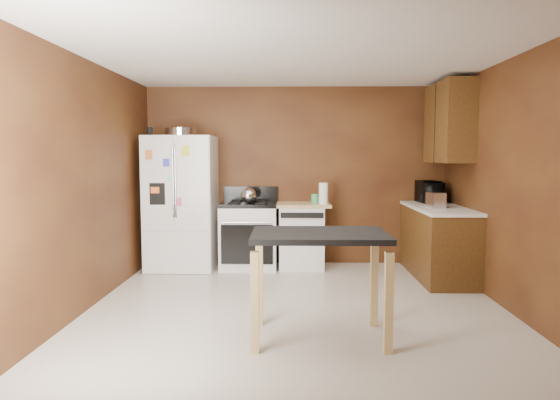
{
  "coord_description": "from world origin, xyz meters",
  "views": [
    {
      "loc": [
        -0.06,
        -4.83,
        1.55
      ],
      "look_at": [
        -0.19,
        0.85,
        1.03
      ],
      "focal_mm": 32.0,
      "sensor_mm": 36.0,
      "label": 1
    }
  ],
  "objects_px": {
    "island": "(319,250)",
    "dishwasher": "(301,235)",
    "refrigerator": "(182,203)",
    "roasting_pan": "(181,132)",
    "pen_cup": "(150,131)",
    "green_canister": "(315,199)",
    "kettle": "(249,196)",
    "paper_towel": "(323,194)",
    "gas_range": "(249,234)",
    "toaster": "(436,200)",
    "microwave": "(430,193)"
  },
  "relations": [
    {
      "from": "roasting_pan",
      "to": "paper_towel",
      "type": "height_order",
      "value": "roasting_pan"
    },
    {
      "from": "kettle",
      "to": "toaster",
      "type": "distance_m",
      "value": 2.4
    },
    {
      "from": "gas_range",
      "to": "dishwasher",
      "type": "height_order",
      "value": "gas_range"
    },
    {
      "from": "toaster",
      "to": "dishwasher",
      "type": "relative_size",
      "value": 0.29
    },
    {
      "from": "pen_cup",
      "to": "toaster",
      "type": "relative_size",
      "value": 0.44
    },
    {
      "from": "paper_towel",
      "to": "green_canister",
      "type": "xyz_separation_m",
      "value": [
        -0.1,
        0.16,
        -0.08
      ]
    },
    {
      "from": "pen_cup",
      "to": "gas_range",
      "type": "xyz_separation_m",
      "value": [
        1.28,
        0.2,
        -1.39
      ]
    },
    {
      "from": "pen_cup",
      "to": "gas_range",
      "type": "relative_size",
      "value": 0.1
    },
    {
      "from": "kettle",
      "to": "dishwasher",
      "type": "relative_size",
      "value": 0.24
    },
    {
      "from": "green_canister",
      "to": "kettle",
      "type": "bearing_deg",
      "value": -168.94
    },
    {
      "from": "green_canister",
      "to": "refrigerator",
      "type": "height_order",
      "value": "refrigerator"
    },
    {
      "from": "roasting_pan",
      "to": "microwave",
      "type": "height_order",
      "value": "roasting_pan"
    },
    {
      "from": "kettle",
      "to": "gas_range",
      "type": "xyz_separation_m",
      "value": [
        -0.01,
        0.13,
        -0.54
      ]
    },
    {
      "from": "paper_towel",
      "to": "refrigerator",
      "type": "distance_m",
      "value": 1.92
    },
    {
      "from": "dishwasher",
      "to": "gas_range",
      "type": "bearing_deg",
      "value": -178.06
    },
    {
      "from": "paper_towel",
      "to": "pen_cup",
      "type": "bearing_deg",
      "value": -177.6
    },
    {
      "from": "microwave",
      "to": "refrigerator",
      "type": "xyz_separation_m",
      "value": [
        -3.38,
        -0.12,
        -0.13
      ]
    },
    {
      "from": "gas_range",
      "to": "kettle",
      "type": "bearing_deg",
      "value": -86.32
    },
    {
      "from": "roasting_pan",
      "to": "gas_range",
      "type": "bearing_deg",
      "value": 4.76
    },
    {
      "from": "gas_range",
      "to": "island",
      "type": "bearing_deg",
      "value": -72.88
    },
    {
      "from": "microwave",
      "to": "toaster",
      "type": "bearing_deg",
      "value": 166.6
    },
    {
      "from": "green_canister",
      "to": "refrigerator",
      "type": "xyz_separation_m",
      "value": [
        -1.82,
        -0.11,
        -0.05
      ]
    },
    {
      "from": "kettle",
      "to": "microwave",
      "type": "xyz_separation_m",
      "value": [
        2.46,
        0.19,
        0.03
      ]
    },
    {
      "from": "toaster",
      "to": "gas_range",
      "type": "height_order",
      "value": "gas_range"
    },
    {
      "from": "paper_towel",
      "to": "green_canister",
      "type": "relative_size",
      "value": 2.32
    },
    {
      "from": "microwave",
      "to": "island",
      "type": "distance_m",
      "value": 3.18
    },
    {
      "from": "microwave",
      "to": "island",
      "type": "bearing_deg",
      "value": 144.05
    },
    {
      "from": "green_canister",
      "to": "toaster",
      "type": "relative_size",
      "value": 0.48
    },
    {
      "from": "green_canister",
      "to": "microwave",
      "type": "xyz_separation_m",
      "value": [
        1.56,
        0.01,
        0.08
      ]
    },
    {
      "from": "roasting_pan",
      "to": "toaster",
      "type": "bearing_deg",
      "value": -8.95
    },
    {
      "from": "toaster",
      "to": "island",
      "type": "bearing_deg",
      "value": -135.18
    },
    {
      "from": "green_canister",
      "to": "dishwasher",
      "type": "relative_size",
      "value": 0.14
    },
    {
      "from": "kettle",
      "to": "gas_range",
      "type": "relative_size",
      "value": 0.19
    },
    {
      "from": "green_canister",
      "to": "microwave",
      "type": "relative_size",
      "value": 0.26
    },
    {
      "from": "toaster",
      "to": "island",
      "type": "height_order",
      "value": "toaster"
    },
    {
      "from": "paper_towel",
      "to": "island",
      "type": "distance_m",
      "value": 2.56
    },
    {
      "from": "roasting_pan",
      "to": "dishwasher",
      "type": "relative_size",
      "value": 0.47
    },
    {
      "from": "toaster",
      "to": "microwave",
      "type": "bearing_deg",
      "value": 73.0
    },
    {
      "from": "roasting_pan",
      "to": "kettle",
      "type": "xyz_separation_m",
      "value": [
        0.91,
        -0.05,
        -0.85
      ]
    },
    {
      "from": "paper_towel",
      "to": "green_canister",
      "type": "bearing_deg",
      "value": 122.88
    },
    {
      "from": "refrigerator",
      "to": "gas_range",
      "type": "bearing_deg",
      "value": 3.81
    },
    {
      "from": "pen_cup",
      "to": "dishwasher",
      "type": "height_order",
      "value": "pen_cup"
    },
    {
      "from": "roasting_pan",
      "to": "pen_cup",
      "type": "relative_size",
      "value": 3.74
    },
    {
      "from": "pen_cup",
      "to": "kettle",
      "type": "xyz_separation_m",
      "value": [
        1.29,
        0.08,
        -0.85
      ]
    },
    {
      "from": "island",
      "to": "dishwasher",
      "type": "bearing_deg",
      "value": 92.04
    },
    {
      "from": "kettle",
      "to": "island",
      "type": "bearing_deg",
      "value": -72.25
    },
    {
      "from": "green_canister",
      "to": "microwave",
      "type": "bearing_deg",
      "value": 0.4
    },
    {
      "from": "green_canister",
      "to": "island",
      "type": "relative_size",
      "value": 0.11
    },
    {
      "from": "toaster",
      "to": "microwave",
      "type": "height_order",
      "value": "microwave"
    },
    {
      "from": "refrigerator",
      "to": "island",
      "type": "distance_m",
      "value": 3.11
    }
  ]
}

